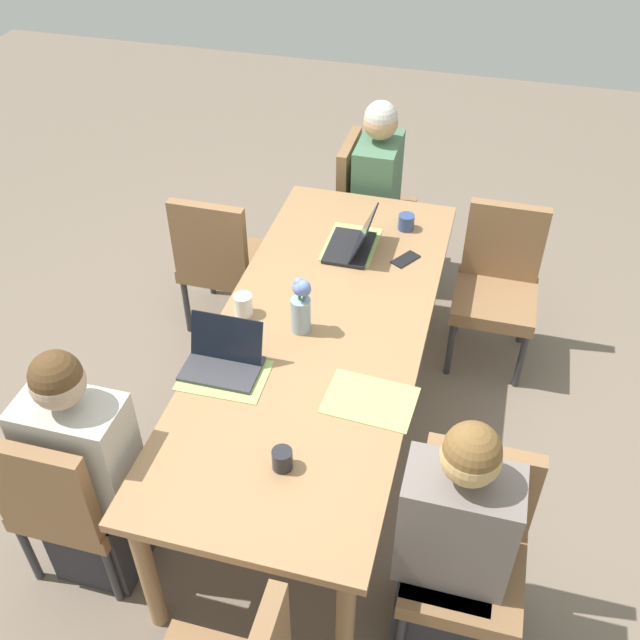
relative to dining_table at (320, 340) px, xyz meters
The scene contains 20 objects.
ground_plane 0.68m from the dining_table, ahead, with size 10.00×10.00×0.00m, color #756656.
dining_table is the anchor object (origin of this frame).
chair_far_left_near 1.10m from the dining_table, 45.71° to the left, with size 0.44×0.44×0.90m.
person_far_left_near 1.11m from the dining_table, 40.73° to the left, with size 0.36×0.40×1.19m.
chair_near_left_mid 1.24m from the dining_table, 39.51° to the right, with size 0.44×0.44×0.90m.
person_near_left_mid 1.14m from the dining_table, 39.57° to the right, with size 0.36×0.40×1.19m.
chair_head_left_left_far 1.53m from the dining_table, behind, with size 0.44×0.44×0.90m.
person_head_left_left_far 1.46m from the dining_table, behind, with size 0.40×0.36×1.19m.
chair_near_right_mid 1.09m from the dining_table, 133.10° to the right, with size 0.44×0.44×0.90m.
chair_far_right_far 1.20m from the dining_table, 140.42° to the left, with size 0.44×0.44×0.90m.
flower_vase 0.24m from the dining_table, 70.57° to the right, with size 0.09×0.09×0.28m.
placemat_far_left_near 0.49m from the dining_table, 39.48° to the left, with size 0.36×0.26×0.00m, color #9EBC66.
placemat_near_left_mid 0.51m from the dining_table, 38.13° to the right, with size 0.36×0.26×0.00m, color #9EBC66.
placemat_head_left_left_far 0.69m from the dining_table, behind, with size 0.36×0.26×0.00m, color #9EBC66.
laptop_near_left_mid 0.49m from the dining_table, 43.82° to the right, with size 0.22×0.32×0.21m.
laptop_head_left_left_far 0.65m from the dining_table, behind, with size 0.32×0.22×0.20m.
coffee_mug_near_left 0.38m from the dining_table, 91.68° to the right, with size 0.09×0.09×0.10m, color white.
coffee_mug_near_right 0.80m from the dining_table, ahead, with size 0.08×0.08×0.09m, color #232328.
coffee_mug_centre_left 0.94m from the dining_table, 165.54° to the left, with size 0.09×0.09×0.08m, color #33477A.
phone_black 0.68m from the dining_table, 155.59° to the left, with size 0.15×0.07×0.01m, color black.
Camera 1 is at (2.39, 0.64, 2.90)m, focal length 41.12 mm.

